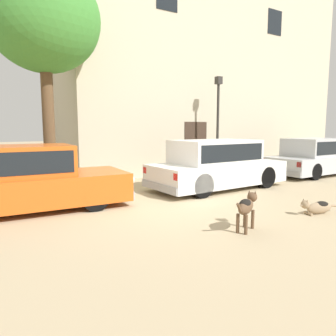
{
  "coord_description": "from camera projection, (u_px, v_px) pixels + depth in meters",
  "views": [
    {
      "loc": [
        -3.8,
        -6.24,
        1.87
      ],
      "look_at": [
        0.15,
        0.2,
        0.9
      ],
      "focal_mm": 33.79,
      "sensor_mm": 36.0,
      "label": 1
    }
  ],
  "objects": [
    {
      "name": "ground_plane",
      "position": [
        167.0,
        207.0,
        7.49
      ],
      "size": [
        80.0,
        80.0,
        0.0
      ],
      "primitive_type": "plane",
      "color": "tan"
    },
    {
      "name": "parked_sedan_nearest",
      "position": [
        26.0,
        179.0,
        7.07
      ],
      "size": [
        4.65,
        1.94,
        1.48
      ],
      "rotation": [
        0.0,
        0.0,
        -0.05
      ],
      "color": "#D15619",
      "rests_on": "ground_plane"
    },
    {
      "name": "parked_sedan_second",
      "position": [
        217.0,
        163.0,
        9.7
      ],
      "size": [
        4.52,
        1.97,
        1.5
      ],
      "rotation": [
        0.0,
        0.0,
        0.04
      ],
      "color": "silver",
      "rests_on": "ground_plane"
    },
    {
      "name": "parked_sedan_third",
      "position": [
        316.0,
        156.0,
        12.56
      ],
      "size": [
        4.65,
        1.84,
        1.45
      ],
      "rotation": [
        0.0,
        0.0,
        0.01
      ],
      "color": "#B2B5BA",
      "rests_on": "ground_plane"
    },
    {
      "name": "apartment_block",
      "position": [
        199.0,
        65.0,
        15.7
      ],
      "size": [
        13.7,
        5.13,
        9.91
      ],
      "color": "#BCB299",
      "rests_on": "ground_plane"
    },
    {
      "name": "stray_dog_spotted",
      "position": [
        247.0,
        206.0,
        5.75
      ],
      "size": [
        0.91,
        0.51,
        0.68
      ],
      "rotation": [
        0.0,
        0.0,
        0.47
      ],
      "color": "brown",
      "rests_on": "ground_plane"
    },
    {
      "name": "stray_dog_tan",
      "position": [
        317.0,
        207.0,
        6.86
      ],
      "size": [
        1.04,
        0.34,
        0.36
      ],
      "rotation": [
        0.0,
        0.0,
        2.93
      ],
      "color": "#997F60",
      "rests_on": "ground_plane"
    },
    {
      "name": "street_lamp",
      "position": [
        218.0,
        113.0,
        12.22
      ],
      "size": [
        0.22,
        0.22,
        3.8
      ],
      "color": "#2D2B28",
      "rests_on": "ground_plane"
    },
    {
      "name": "acacia_tree_left",
      "position": [
        44.0,
        20.0,
        8.92
      ],
      "size": [
        3.2,
        2.88,
        6.46
      ],
      "color": "brown",
      "rests_on": "ground_plane"
    }
  ]
}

